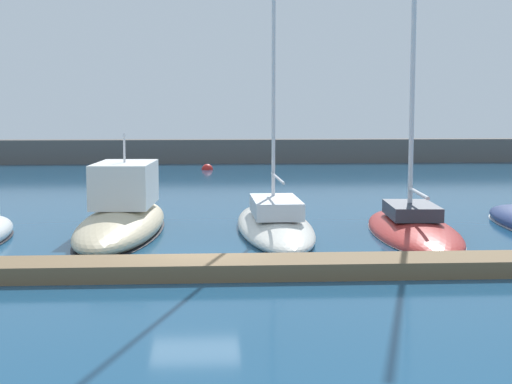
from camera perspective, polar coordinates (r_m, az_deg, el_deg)
name	(u,v)px	position (r m, az deg, el deg)	size (l,w,h in m)	color
ground_plane	(195,265)	(22.12, -4.48, -5.35)	(120.00, 120.00, 0.00)	navy
dock_pier	(194,268)	(20.67, -4.55, -5.54)	(29.91, 1.71, 0.44)	brown
breakwater_seawall	(203,151)	(62.37, -3.92, 2.99)	(108.00, 2.02, 1.87)	#5B5651
motorboat_sand_third	(123,215)	(28.09, -9.68, -1.64)	(3.34, 10.67, 3.80)	beige
sailboat_ivory_fourth	(274,220)	(27.84, 1.35, -2.09)	(2.69, 10.37, 21.55)	silver
sailboat_red_fifth	(413,227)	(27.95, 11.36, -2.52)	(3.54, 9.79, 14.91)	#B72D28
mooring_buoy_red	(207,170)	(55.58, -3.57, 1.64)	(0.81, 0.81, 0.81)	red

